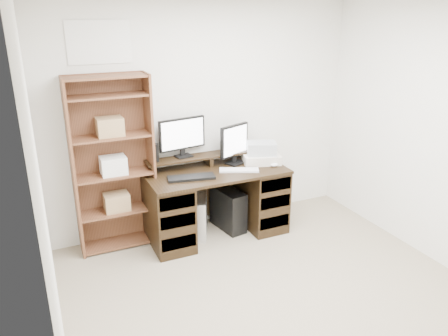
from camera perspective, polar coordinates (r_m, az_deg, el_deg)
room at (r=3.15m, az=11.15°, el=-1.19°), size 3.54×4.04×2.54m
desk at (r=4.80m, az=-1.04°, el=-4.38°), size 1.50×0.70×0.75m
riser_shelf at (r=4.81m, az=-2.05°, el=1.49°), size 1.40×0.22×0.12m
monitor_wide at (r=4.69m, az=-5.48°, el=4.27°), size 0.53×0.16×0.42m
monitor_small at (r=4.81m, az=1.36°, el=3.33°), size 0.39×0.22×0.44m
speaker at (r=4.61m, az=-8.98°, el=1.98°), size 0.09×0.09×0.19m
keyboard_black at (r=4.44m, az=-4.30°, el=-1.25°), size 0.50×0.24×0.03m
keyboard_white at (r=4.65m, az=1.98°, el=-0.28°), size 0.43×0.28×0.02m
mouse at (r=4.81m, az=6.59°, el=0.42°), size 0.10×0.07×0.04m
printer at (r=4.91m, az=4.87°, el=1.28°), size 0.47×0.40×0.10m
basket at (r=4.87m, az=4.91°, el=2.59°), size 0.38×0.33×0.14m
tower_silver at (r=4.87m, az=-3.47°, el=-6.20°), size 0.36×0.49×0.45m
tower_black at (r=4.98m, az=0.55°, el=-5.39°), size 0.28×0.50×0.47m
bookshelf at (r=4.53m, az=-14.33°, el=0.65°), size 0.80×0.30×1.80m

